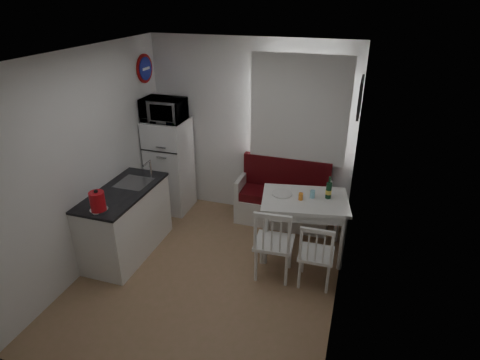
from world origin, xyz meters
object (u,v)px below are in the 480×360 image
at_px(dining_table, 305,205).
at_px(chair_right, 316,250).
at_px(kettle, 98,201).
at_px(bench, 283,202).
at_px(microwave, 164,110).
at_px(wine_bottle, 329,188).
at_px(fridge, 170,166).
at_px(chair_left, 273,238).
at_px(kitchen_counter, 126,221).

relative_size(dining_table, chair_right, 2.62).
xyz_separation_m(dining_table, kettle, (-2.13, -1.21, 0.33)).
height_order(bench, microwave, microwave).
bearing_deg(bench, wine_bottle, -40.89).
xyz_separation_m(fridge, kettle, (0.03, -1.78, 0.31)).
distance_m(bench, wine_bottle, 1.09).
relative_size(bench, dining_table, 1.14).
bearing_deg(dining_table, microwave, 155.99).
distance_m(chair_left, kettle, 2.01).
relative_size(fridge, wine_bottle, 4.93).
distance_m(bench, dining_table, 0.88).
xyz_separation_m(kitchen_counter, bench, (1.78, 1.36, -0.14)).
xyz_separation_m(kitchen_counter, wine_bottle, (2.45, 0.77, 0.49)).
bearing_deg(dining_table, chair_left, -120.95).
bearing_deg(chair_left, wine_bottle, 52.44).
height_order(dining_table, microwave, microwave).
distance_m(chair_right, microwave, 2.90).
xyz_separation_m(microwave, kettle, (0.03, -1.73, -0.58)).
xyz_separation_m(chair_right, fridge, (-2.41, 1.23, 0.20)).
bearing_deg(chair_right, kitchen_counter, 178.76).
height_order(dining_table, kettle, kettle).
height_order(kitchen_counter, kettle, kettle).
distance_m(kitchen_counter, fridge, 1.27).
relative_size(chair_left, chair_right, 1.13).
distance_m(dining_table, fridge, 2.24).
relative_size(dining_table, kettle, 4.40).
relative_size(kitchen_counter, chair_right, 2.92).
bearing_deg(microwave, dining_table, -13.58).
height_order(bench, dining_table, bench).
relative_size(chair_right, kettle, 1.68).
distance_m(chair_left, chair_right, 0.50).
bearing_deg(chair_left, microwave, 144.60).
relative_size(chair_left, fridge, 0.35).
xyz_separation_m(dining_table, chair_right, (0.25, -0.66, -0.19)).
relative_size(bench, kettle, 5.03).
height_order(dining_table, chair_left, chair_left).
height_order(chair_left, microwave, microwave).
relative_size(chair_left, microwave, 0.86).
bearing_deg(kettle, microwave, 90.99).
bearing_deg(fridge, microwave, -90.00).
bearing_deg(bench, kitchen_counter, -142.64).
bearing_deg(fridge, chair_right, -27.01).
bearing_deg(wine_bottle, chair_left, -124.07).
relative_size(chair_right, microwave, 0.77).
bearing_deg(chair_right, chair_left, 179.66).
xyz_separation_m(bench, wine_bottle, (0.67, -0.58, 0.62)).
height_order(dining_table, wine_bottle, wine_bottle).
distance_m(dining_table, chair_right, 0.73).
bearing_deg(microwave, kettle, -89.01).
relative_size(chair_left, kettle, 1.90).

